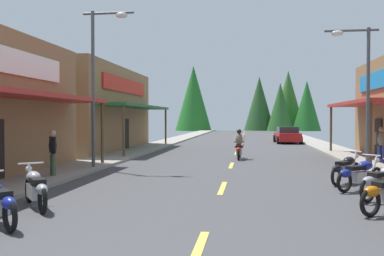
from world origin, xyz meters
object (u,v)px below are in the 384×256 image
(motorcycle_parked_right_4, at_px, (383,181))
(motorcycle_parked_left_3, at_px, (36,188))
(pedestrian_browsing, at_px, (381,143))
(parked_car_curbside, at_px, (287,135))
(motorcycle_parked_right_5, at_px, (360,174))
(pedestrian_by_shop, at_px, (53,150))
(rider_cruising_lead, at_px, (239,147))
(streetlamp_left, at_px, (100,67))
(streetlamp_right, at_px, (359,77))
(motorcycle_parked_right_6, at_px, (346,169))

(motorcycle_parked_right_4, xyz_separation_m, motorcycle_parked_left_3, (-8.45, -2.22, 0.00))
(pedestrian_browsing, distance_m, parked_car_curbside, 17.00)
(motorcycle_parked_right_5, bearing_deg, pedestrian_by_shop, 133.61)
(motorcycle_parked_right_4, height_order, rider_cruising_lead, rider_cruising_lead)
(motorcycle_parked_right_5, distance_m, parked_car_curbside, 24.05)
(rider_cruising_lead, bearing_deg, pedestrian_browsing, -104.71)
(motorcycle_parked_right_4, distance_m, rider_cruising_lead, 11.27)
(motorcycle_parked_left_3, relative_size, parked_car_curbside, 0.39)
(streetlamp_left, height_order, streetlamp_right, streetlamp_left)
(streetlamp_left, distance_m, pedestrian_by_shop, 4.31)
(streetlamp_right, bearing_deg, motorcycle_parked_left_3, -137.00)
(pedestrian_by_shop, bearing_deg, parked_car_curbside, -156.69)
(motorcycle_parked_right_4, relative_size, motorcycle_parked_right_6, 0.90)
(motorcycle_parked_right_6, distance_m, motorcycle_parked_left_3, 9.51)
(motorcycle_parked_right_4, relative_size, rider_cruising_lead, 0.76)
(motorcycle_parked_right_4, xyz_separation_m, pedestrian_by_shop, (-10.32, 2.49, 0.51))
(rider_cruising_lead, height_order, parked_car_curbside, rider_cruising_lead)
(motorcycle_parked_left_3, height_order, pedestrian_browsing, pedestrian_browsing)
(motorcycle_parked_right_5, relative_size, parked_car_curbside, 0.39)
(motorcycle_parked_right_6, height_order, pedestrian_browsing, pedestrian_browsing)
(motorcycle_parked_right_6, height_order, motorcycle_parked_left_3, same)
(streetlamp_right, height_order, pedestrian_browsing, streetlamp_right)
(parked_car_curbside, bearing_deg, streetlamp_right, -178.62)
(motorcycle_parked_right_4, bearing_deg, pedestrian_browsing, 30.31)
(streetlamp_right, bearing_deg, rider_cruising_lead, 141.81)
(streetlamp_right, height_order, rider_cruising_lead, streetlamp_right)
(pedestrian_browsing, bearing_deg, motorcycle_parked_right_4, -176.65)
(motorcycle_parked_left_3, xyz_separation_m, rider_cruising_lead, (4.45, 12.75, 0.17))
(pedestrian_by_shop, height_order, parked_car_curbside, pedestrian_by_shop)
(pedestrian_by_shop, bearing_deg, rider_cruising_lead, -171.17)
(motorcycle_parked_left_3, xyz_separation_m, pedestrian_browsing, (10.95, 10.91, 0.52))
(motorcycle_parked_right_4, height_order, motorcycle_parked_left_3, same)
(streetlamp_left, relative_size, motorcycle_parked_right_4, 4.04)
(motorcycle_parked_right_6, bearing_deg, motorcycle_parked_left_3, 157.17)
(streetlamp_left, height_order, rider_cruising_lead, streetlamp_left)
(streetlamp_left, height_order, motorcycle_parked_right_6, streetlamp_left)
(streetlamp_left, bearing_deg, motorcycle_parked_left_3, -81.50)
(motorcycle_parked_right_5, relative_size, pedestrian_by_shop, 0.99)
(rider_cruising_lead, distance_m, parked_car_curbside, 15.39)
(motorcycle_parked_left_3, bearing_deg, motorcycle_parked_right_6, -98.07)
(streetlamp_right, relative_size, pedestrian_browsing, 3.35)
(pedestrian_by_shop, xyz_separation_m, parked_car_curbside, (10.07, 22.97, -0.31))
(motorcycle_parked_right_5, bearing_deg, streetlamp_right, 36.40)
(pedestrian_by_shop, distance_m, pedestrian_browsing, 14.24)
(streetlamp_right, distance_m, rider_cruising_lead, 7.12)
(streetlamp_right, height_order, motorcycle_parked_right_5, streetlamp_right)
(streetlamp_left, xyz_separation_m, pedestrian_by_shop, (-0.75, -2.75, -3.24))
(motorcycle_parked_right_5, distance_m, rider_cruising_lead, 9.88)
(motorcycle_parked_right_4, bearing_deg, parked_car_curbside, 46.91)
(streetlamp_left, distance_m, motorcycle_parked_right_5, 10.77)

